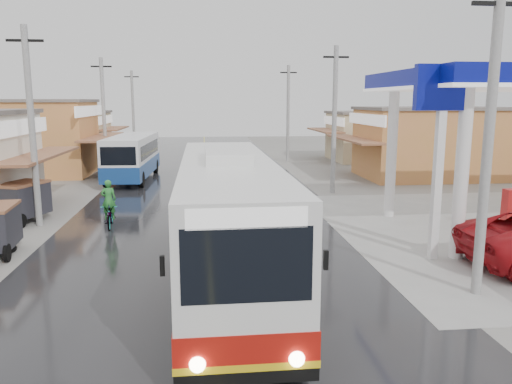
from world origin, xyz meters
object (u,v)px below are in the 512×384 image
at_px(tricycle_far, 22,200).
at_px(tyre_stack, 4,246).
at_px(cyclist, 110,212).
at_px(second_bus, 132,156).
at_px(coach_bus, 228,218).

xyz_separation_m(tricycle_far, tyre_stack, (0.81, -4.37, -0.78)).
bearing_deg(tricycle_far, cyclist, 3.66).
xyz_separation_m(cyclist, tyre_stack, (-3.02, -3.09, -0.45)).
distance_m(second_bus, tyre_stack, 15.91).
bearing_deg(tricycle_far, tyre_stack, -57.39).
bearing_deg(cyclist, coach_bus, -61.20).
height_order(coach_bus, cyclist, coach_bus).
distance_m(coach_bus, tyre_stack, 8.39).
xyz_separation_m(coach_bus, tyre_stack, (-7.48, 3.44, -1.61)).
relative_size(coach_bus, tricycle_far, 4.63).
bearing_deg(second_bus, coach_bus, -72.06).
height_order(cyclist, tricycle_far, cyclist).
relative_size(coach_bus, cyclist, 6.06).
relative_size(second_bus, tyre_stack, 10.79).
distance_m(second_bus, tricycle_far, 11.75).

